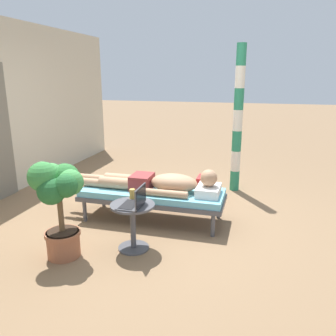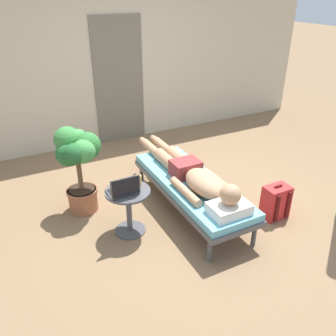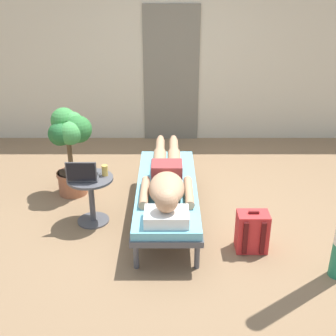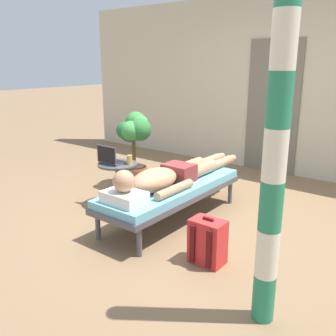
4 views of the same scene
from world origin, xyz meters
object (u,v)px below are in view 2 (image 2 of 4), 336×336
person_reclining (194,175)px  backpack (275,202)px  drink_glass (139,180)px  lounge_chair (191,186)px  side_table (129,204)px  potted_plant (78,160)px  laptop (124,189)px

person_reclining → backpack: person_reclining is taller
drink_glass → lounge_chair: bearing=-1.8°
lounge_chair → side_table: 0.80m
potted_plant → lounge_chair: bearing=-28.9°
backpack → potted_plant: 2.32m
lounge_chair → drink_glass: drink_glass is taller
lounge_chair → drink_glass: bearing=178.2°
laptop → backpack: laptop is taller
side_table → backpack: bearing=-17.6°
laptop → backpack: 1.78m
side_table → potted_plant: (-0.34, 0.66, 0.31)m
person_reclining → side_table: bearing=178.8°
person_reclining → backpack: 1.01m
person_reclining → laptop: laptop is taller
side_table → drink_glass: 0.28m
person_reclining → potted_plant: 1.33m
laptop → drink_glass: 0.24m
backpack → potted_plant: size_ratio=0.41×
lounge_chair → person_reclining: bearing=-90.0°
backpack → drink_glass: bearing=158.8°
person_reclining → drink_glass: size_ratio=19.05×
laptop → backpack: (1.67, -0.46, -0.39)m
lounge_chair → laptop: laptop is taller
potted_plant → side_table: bearing=-63.1°
potted_plant → drink_glass: bearing=-51.2°
drink_glass → backpack: drink_glass is taller
backpack → laptop: bearing=164.6°
lounge_chair → potted_plant: 1.33m
lounge_chair → potted_plant: size_ratio=1.81×
potted_plant → backpack: bearing=-31.0°
laptop → potted_plant: (-0.28, 0.71, 0.09)m
person_reclining → side_table: person_reclining is taller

